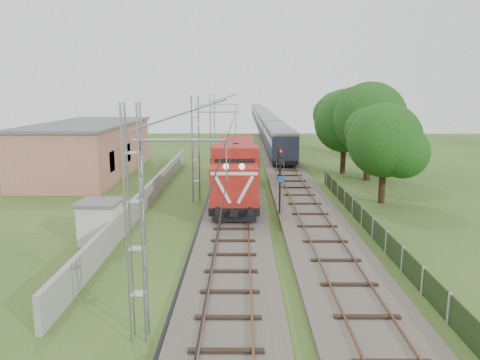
{
  "coord_description": "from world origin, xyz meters",
  "views": [
    {
      "loc": [
        0.51,
        -22.74,
        8.35
      ],
      "look_at": [
        0.34,
        9.36,
        2.2
      ],
      "focal_mm": 35.0,
      "sensor_mm": 36.0,
      "label": 1
    }
  ],
  "objects_px": {
    "locomotive": "(236,168)",
    "signal_post": "(280,170)",
    "relay_hut": "(100,222)",
    "coach_rake": "(263,118)"
  },
  "relations": [
    {
      "from": "coach_rake",
      "to": "signal_post",
      "type": "relative_size",
      "value": 22.82
    },
    {
      "from": "signal_post",
      "to": "relay_hut",
      "type": "height_order",
      "value": "signal_post"
    },
    {
      "from": "coach_rake",
      "to": "relay_hut",
      "type": "bearing_deg",
      "value": -99.09
    },
    {
      "from": "locomotive",
      "to": "relay_hut",
      "type": "bearing_deg",
      "value": -122.9
    },
    {
      "from": "locomotive",
      "to": "signal_post",
      "type": "relative_size",
      "value": 3.78
    },
    {
      "from": "coach_rake",
      "to": "relay_hut",
      "type": "height_order",
      "value": "coach_rake"
    },
    {
      "from": "locomotive",
      "to": "coach_rake",
      "type": "xyz_separation_m",
      "value": [
        5.0,
        66.04,
        0.1
      ]
    },
    {
      "from": "coach_rake",
      "to": "signal_post",
      "type": "xyz_separation_m",
      "value": [
        -2.01,
        -72.4,
        0.83
      ]
    },
    {
      "from": "signal_post",
      "to": "locomotive",
      "type": "bearing_deg",
      "value": 115.13
    },
    {
      "from": "coach_rake",
      "to": "signal_post",
      "type": "height_order",
      "value": "signal_post"
    }
  ]
}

